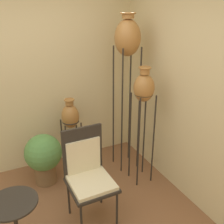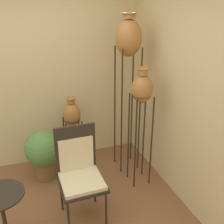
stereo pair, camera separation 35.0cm
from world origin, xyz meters
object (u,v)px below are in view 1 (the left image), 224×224
Objects in this scene: vase_stand_short at (70,117)px; potted_plant at (44,156)px; vase_stand_medium at (144,91)px; vase_stand_tall at (128,41)px; side_table at (15,218)px; chair at (88,171)px.

potted_plant is (-0.45, -0.21, -0.39)m from vase_stand_short.
vase_stand_medium reaches higher than vase_stand_short.
potted_plant is (-1.18, 0.50, -0.87)m from vase_stand_medium.
vase_stand_short is 0.63m from potted_plant.
vase_stand_tall reaches higher than potted_plant.
vase_stand_tall is 3.25× the size of side_table.
side_table is at bearing -149.51° from vase_stand_tall.
vase_stand_tall is 2.04× the size of vase_stand_short.
side_table is (-1.66, -0.57, -0.79)m from vase_stand_medium.
vase_stand_medium is at bearing -22.75° from potted_plant.
chair is (-0.87, -0.33, -0.68)m from vase_stand_medium.
side_table is (-0.79, -0.24, -0.11)m from chair.
vase_stand_tall is 1.28m from vase_stand_short.
chair is at bearing -159.52° from vase_stand_medium.
vase_stand_short is at bearing 24.44° from potted_plant.
side_table is (-0.93, -1.27, -0.31)m from vase_stand_short.
vase_stand_medium is 1.92m from side_table.
chair is 0.83m from side_table.
vase_stand_tall is 0.68m from vase_stand_medium.
vase_stand_short is (-0.73, 0.70, -0.48)m from vase_stand_medium.
vase_stand_tall is 1.84m from potted_plant.
side_table is 1.17m from potted_plant.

